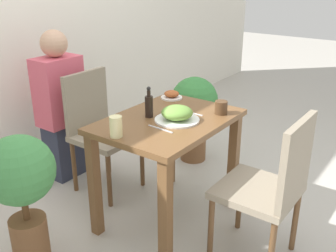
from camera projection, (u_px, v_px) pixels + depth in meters
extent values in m
plane|color=#B7B2A8|center=(168.00, 217.00, 2.67)|extent=(16.00, 16.00, 0.00)
cube|color=white|center=(14.00, 7.00, 2.98)|extent=(8.00, 0.05, 2.60)
cube|color=brown|center=(168.00, 121.00, 2.41)|extent=(0.89, 0.64, 0.04)
cube|color=brown|center=(165.00, 216.00, 2.10)|extent=(0.06, 0.06, 0.68)
cube|color=brown|center=(233.00, 162.00, 2.69)|extent=(0.06, 0.06, 0.68)
cube|color=brown|center=(95.00, 185.00, 2.40)|extent=(0.06, 0.06, 0.68)
cube|color=brown|center=(170.00, 143.00, 2.99)|extent=(0.06, 0.06, 0.68)
cube|color=gray|center=(257.00, 191.00, 2.18)|extent=(0.42, 0.42, 0.04)
cube|color=gray|center=(296.00, 162.00, 1.99)|extent=(0.40, 0.04, 0.44)
cylinder|color=brown|center=(240.00, 200.00, 2.50)|extent=(0.03, 0.03, 0.41)
cylinder|color=brown|center=(211.00, 229.00, 2.23)|extent=(0.03, 0.03, 0.41)
cylinder|color=brown|center=(295.00, 220.00, 2.30)|extent=(0.03, 0.03, 0.41)
cube|color=gray|center=(107.00, 137.00, 2.88)|extent=(0.42, 0.42, 0.04)
cube|color=gray|center=(86.00, 101.00, 2.90)|extent=(0.40, 0.04, 0.44)
cylinder|color=brown|center=(109.00, 181.00, 2.73)|extent=(0.03, 0.03, 0.41)
cylinder|color=brown|center=(142.00, 162.00, 3.00)|extent=(0.03, 0.03, 0.41)
cylinder|color=brown|center=(74.00, 166.00, 2.93)|extent=(0.03, 0.03, 0.41)
cylinder|color=brown|center=(108.00, 150.00, 3.20)|extent=(0.03, 0.03, 0.41)
cylinder|color=white|center=(177.00, 120.00, 2.37)|extent=(0.27, 0.27, 0.01)
ellipsoid|color=olive|center=(177.00, 113.00, 2.35)|extent=(0.19, 0.19, 0.08)
cylinder|color=white|center=(172.00, 98.00, 2.77)|extent=(0.15, 0.15, 0.01)
ellipsoid|color=#A35128|center=(172.00, 94.00, 2.76)|extent=(0.11, 0.11, 0.05)
cylinder|color=#4C331E|center=(221.00, 108.00, 2.47)|extent=(0.08, 0.08, 0.08)
cylinder|color=beige|center=(116.00, 127.00, 2.12)|extent=(0.07, 0.07, 0.12)
cylinder|color=black|center=(149.00, 107.00, 2.41)|extent=(0.05, 0.05, 0.13)
cylinder|color=black|center=(149.00, 93.00, 2.37)|extent=(0.02, 0.02, 0.04)
sphere|color=black|center=(149.00, 89.00, 2.36)|extent=(0.02, 0.02, 0.02)
cube|color=silver|center=(160.00, 129.00, 2.24)|extent=(0.02, 0.18, 0.00)
cube|color=silver|center=(192.00, 113.00, 2.49)|extent=(0.02, 0.16, 0.00)
cylinder|color=brown|center=(30.00, 239.00, 2.24)|extent=(0.21, 0.21, 0.28)
cylinder|color=brown|center=(26.00, 210.00, 2.16)|extent=(0.04, 0.04, 0.11)
sphere|color=#428947|center=(19.00, 170.00, 2.07)|extent=(0.38, 0.38, 0.38)
cylinder|color=brown|center=(193.00, 147.00, 3.46)|extent=(0.22, 0.22, 0.23)
cylinder|color=brown|center=(194.00, 129.00, 3.40)|extent=(0.04, 0.04, 0.12)
sphere|color=#387F3D|center=(194.00, 100.00, 3.30)|extent=(0.40, 0.40, 0.40)
cube|color=#2D3347|center=(65.00, 149.00, 3.16)|extent=(0.28, 0.20, 0.45)
cube|color=#DB566B|center=(59.00, 91.00, 2.98)|extent=(0.34, 0.22, 0.52)
sphere|color=tan|center=(54.00, 43.00, 2.84)|extent=(0.20, 0.20, 0.20)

